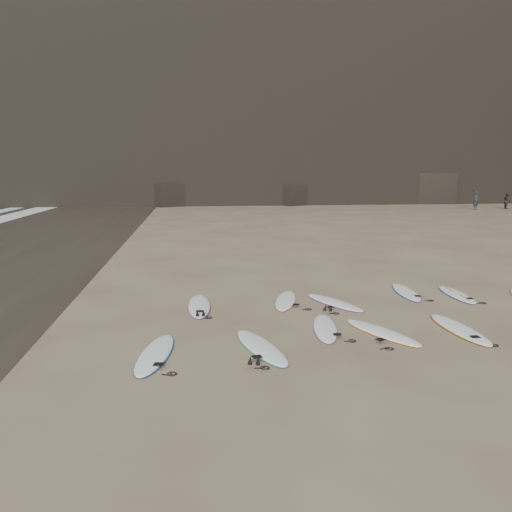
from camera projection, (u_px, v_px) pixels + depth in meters
The scene contains 14 objects.
ground at pixel (334, 333), 12.14m from camera, with size 240.00×240.00×0.00m, color #897559.
headland at pixel (417, 25), 59.31m from camera, with size 170.00×101.00×63.47m.
surfboard_0 at pixel (155, 354), 10.62m from camera, with size 0.60×2.50×0.09m, color white.
surfboard_1 at pixel (261, 347), 11.05m from camera, with size 0.60×2.51×0.09m, color white.
surfboard_2 at pixel (325, 328), 12.40m from camera, with size 0.55×2.30×0.08m, color white.
surfboard_3 at pixel (382, 332), 12.07m from camera, with size 0.58×2.41×0.09m, color white.
surfboard_4 at pixel (459, 329), 12.31m from camera, with size 0.61×2.55×0.09m, color white.
surfboard_5 at pixel (199, 306), 14.41m from camera, with size 0.62×2.58×0.09m, color white.
surfboard_6 at pixel (286, 300), 15.00m from camera, with size 0.57×2.36×0.08m, color white.
surfboard_7 at pixel (334, 302), 14.78m from camera, with size 0.58×2.40×0.09m, color white.
surfboard_8 at pixel (406, 292), 16.03m from camera, with size 0.57×2.37×0.09m, color white.
surfboard_9 at pixel (457, 294), 15.74m from camera, with size 0.56×2.32×0.08m, color white.
person_a at pixel (476, 200), 49.96m from camera, with size 0.69×0.45×1.89m, color black.
person_b at pixel (507, 201), 51.27m from camera, with size 0.80×0.62×1.64m, color black.
Camera 1 is at (-3.41, -11.29, 3.90)m, focal length 35.00 mm.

